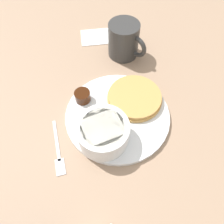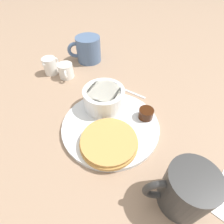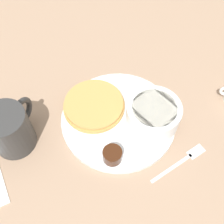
% 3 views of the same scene
% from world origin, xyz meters
% --- Properties ---
extents(ground_plane, '(4.00, 4.00, 0.00)m').
position_xyz_m(ground_plane, '(0.00, 0.00, 0.00)').
color(ground_plane, '#9E7F66').
extents(plate, '(0.25, 0.25, 0.01)m').
position_xyz_m(plate, '(0.00, 0.00, 0.01)').
color(plate, white).
rests_on(plate, ground_plane).
extents(pancake_stack, '(0.14, 0.14, 0.02)m').
position_xyz_m(pancake_stack, '(0.04, 0.04, 0.02)').
color(pancake_stack, tan).
rests_on(pancake_stack, plate).
extents(bowl, '(0.11, 0.11, 0.06)m').
position_xyz_m(bowl, '(-0.03, -0.06, 0.04)').
color(bowl, white).
rests_on(bowl, plate).
extents(syrup_cup, '(0.04, 0.04, 0.03)m').
position_xyz_m(syrup_cup, '(-0.09, 0.05, 0.03)').
color(syrup_cup, '#38190A').
rests_on(syrup_cup, plate).
extents(butter_ramekin, '(0.05, 0.05, 0.05)m').
position_xyz_m(butter_ramekin, '(-0.05, -0.07, 0.03)').
color(butter_ramekin, white).
rests_on(butter_ramekin, plate).
extents(coffee_mug, '(0.11, 0.10, 0.10)m').
position_xyz_m(coffee_mug, '(0.02, 0.22, 0.05)').
color(coffee_mug, '#333333').
rests_on(coffee_mug, ground_plane).
extents(fork, '(0.05, 0.14, 0.00)m').
position_xyz_m(fork, '(-0.13, -0.09, 0.00)').
color(fork, silver).
rests_on(fork, ground_plane).
extents(napkin, '(0.11, 0.09, 0.00)m').
position_xyz_m(napkin, '(-0.06, 0.30, 0.00)').
color(napkin, white).
rests_on(napkin, ground_plane).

